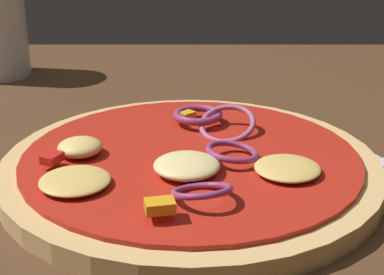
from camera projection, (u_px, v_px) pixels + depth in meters
dining_table at (285, 223)px, 0.37m from camera, size 1.42×0.85×0.04m
pizza at (191, 165)px, 0.38m from camera, size 0.25×0.25×0.03m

